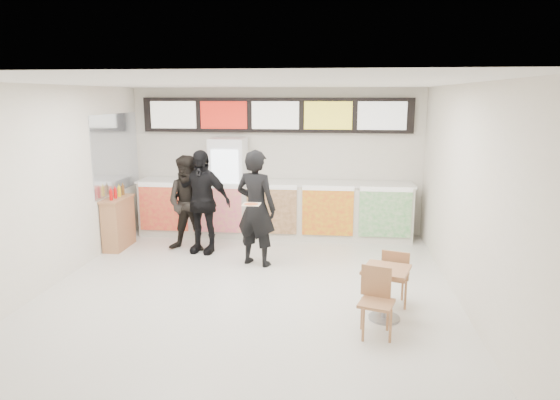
# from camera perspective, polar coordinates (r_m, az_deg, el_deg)

# --- Properties ---
(floor) EXTENTS (7.00, 7.00, 0.00)m
(floor) POSITION_cam_1_polar(r_m,az_deg,el_deg) (7.42, -3.70, -10.63)
(floor) COLOR beige
(floor) RESTS_ON ground
(ceiling) EXTENTS (7.00, 7.00, 0.00)m
(ceiling) POSITION_cam_1_polar(r_m,az_deg,el_deg) (6.87, -4.04, 13.20)
(ceiling) COLOR white
(ceiling) RESTS_ON wall_back
(wall_back) EXTENTS (6.00, 0.00, 6.00)m
(wall_back) POSITION_cam_1_polar(r_m,az_deg,el_deg) (10.41, -0.43, 4.46)
(wall_back) COLOR silver
(wall_back) RESTS_ON floor
(wall_left) EXTENTS (0.00, 7.00, 7.00)m
(wall_left) POSITION_cam_1_polar(r_m,az_deg,el_deg) (8.08, -25.30, 1.19)
(wall_left) COLOR silver
(wall_left) RESTS_ON floor
(wall_right) EXTENTS (0.00, 7.00, 7.00)m
(wall_right) POSITION_cam_1_polar(r_m,az_deg,el_deg) (7.10, 20.69, 0.25)
(wall_right) COLOR silver
(wall_right) RESTS_ON floor
(service_counter) EXTENTS (5.56, 0.77, 1.14)m
(service_counter) POSITION_cam_1_polar(r_m,az_deg,el_deg) (10.17, -0.70, -1.02)
(service_counter) COLOR silver
(service_counter) RESTS_ON floor
(menu_board) EXTENTS (5.50, 0.14, 0.70)m
(menu_board) POSITION_cam_1_polar(r_m,az_deg,el_deg) (10.25, -0.50, 9.67)
(menu_board) COLOR black
(menu_board) RESTS_ON wall_back
(drinks_fridge) EXTENTS (0.70, 0.67, 2.00)m
(drinks_fridge) POSITION_cam_1_polar(r_m,az_deg,el_deg) (10.26, -5.89, 1.47)
(drinks_fridge) COLOR white
(drinks_fridge) RESTS_ON floor
(mirror_panel) EXTENTS (0.01, 2.00, 1.50)m
(mirror_panel) POSITION_cam_1_polar(r_m,az_deg,el_deg) (10.18, -18.19, 5.13)
(mirror_panel) COLOR #B2B7BF
(mirror_panel) RESTS_ON wall_left
(customer_main) EXTENTS (0.84, 0.69, 1.97)m
(customer_main) POSITION_cam_1_polar(r_m,az_deg,el_deg) (8.37, -2.76, -0.93)
(customer_main) COLOR black
(customer_main) RESTS_ON floor
(customer_left) EXTENTS (0.89, 0.71, 1.78)m
(customer_left) POSITION_cam_1_polar(r_m,az_deg,el_deg) (9.32, -10.30, -0.42)
(customer_left) COLOR black
(customer_left) RESTS_ON floor
(customer_mid) EXTENTS (1.17, 0.65, 1.89)m
(customer_mid) POSITION_cam_1_polar(r_m,az_deg,el_deg) (9.17, -8.96, -0.19)
(customer_mid) COLOR black
(customer_mid) RESTS_ON floor
(pizza_slice) EXTENTS (0.36, 0.36, 0.02)m
(pizza_slice) POSITION_cam_1_polar(r_m,az_deg,el_deg) (7.90, -3.30, -0.44)
(pizza_slice) COLOR beige
(pizza_slice) RESTS_ON customer_main
(cafe_table) EXTENTS (0.78, 1.45, 0.82)m
(cafe_table) POSITION_cam_1_polar(r_m,az_deg,el_deg) (6.59, 11.97, -9.36)
(cafe_table) COLOR #AD774F
(cafe_table) RESTS_ON floor
(condiment_ledge) EXTENTS (0.35, 0.86, 1.15)m
(condiment_ledge) POSITION_cam_1_polar(r_m,az_deg,el_deg) (9.90, -17.98, -2.44)
(condiment_ledge) COLOR #AD774F
(condiment_ledge) RESTS_ON floor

